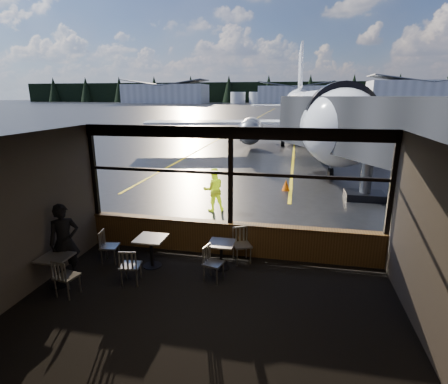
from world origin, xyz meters
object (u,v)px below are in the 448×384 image
(jet_bridge, at_px, (348,142))
(chair_near_w, at_px, (214,264))
(chair_mid_w, at_px, (110,247))
(chair_near_n, at_px, (242,245))
(cafe_table_near, at_px, (221,256))
(ground_crew, at_px, (214,190))
(cafe_table_left, at_px, (57,271))
(chair_mid_s, at_px, (131,266))
(cone_nose, at_px, (286,185))
(passenger, at_px, (65,242))
(airliner, at_px, (313,83))
(chair_left_s, at_px, (67,277))
(cafe_table_mid, at_px, (152,252))

(jet_bridge, distance_m, chair_near_w, 8.19)
(chair_mid_w, bearing_deg, chair_near_n, 93.00)
(cafe_table_near, xyz_separation_m, ground_crew, (-1.27, 4.50, 0.47))
(cafe_table_left, xyz_separation_m, chair_mid_s, (1.63, 0.43, 0.09))
(chair_mid_s, relative_size, cone_nose, 1.75)
(chair_near_w, xyz_separation_m, passenger, (-3.49, -0.54, 0.48))
(airliner, xyz_separation_m, chair_left_s, (-5.83, -24.01, -4.72))
(chair_near_w, height_order, passenger, passenger)
(cafe_table_left, bearing_deg, passenger, 91.48)
(cafe_table_near, height_order, chair_mid_w, chair_mid_w)
(cafe_table_near, bearing_deg, chair_near_n, 45.25)
(chair_near_w, relative_size, chair_mid_s, 0.97)
(cafe_table_near, relative_size, ground_crew, 0.43)
(jet_bridge, bearing_deg, chair_left_s, -129.10)
(chair_near_n, bearing_deg, cafe_table_left, 1.69)
(cafe_table_mid, xyz_separation_m, chair_mid_s, (-0.13, -0.90, 0.06))
(chair_near_w, xyz_separation_m, cone_nose, (1.40, 8.64, -0.18))
(cafe_table_mid, height_order, cone_nose, cafe_table_mid)
(chair_mid_w, height_order, ground_crew, ground_crew)
(chair_near_n, height_order, ground_crew, ground_crew)
(jet_bridge, relative_size, chair_near_w, 13.05)
(chair_mid_w, relative_size, ground_crew, 0.54)
(cafe_table_mid, distance_m, cone_nose, 8.83)
(cafe_table_left, bearing_deg, cone_nose, 63.04)
(airliner, xyz_separation_m, passenger, (-6.34, -23.29, -4.25))
(chair_near_n, distance_m, chair_left_s, 4.21)
(jet_bridge, bearing_deg, cafe_table_left, -132.20)
(cafe_table_mid, bearing_deg, jet_bridge, 50.56)
(jet_bridge, bearing_deg, cafe_table_near, -119.98)
(cafe_table_mid, bearing_deg, cone_nose, 69.32)
(jet_bridge, distance_m, cone_nose, 3.63)
(airliner, xyz_separation_m, cafe_table_left, (-6.33, -23.70, -4.81))
(jet_bridge, height_order, chair_near_w, jet_bridge)
(cafe_table_near, distance_m, chair_left_s, 3.58)
(ground_crew, bearing_deg, chair_near_w, 76.96)
(chair_mid_s, bearing_deg, chair_near_w, 5.40)
(cafe_table_near, distance_m, passenger, 3.78)
(cafe_table_near, xyz_separation_m, chair_left_s, (-3.04, -1.90, 0.10))
(jet_bridge, xyz_separation_m, cafe_table_left, (-7.20, -7.94, -2.15))
(cafe_table_mid, bearing_deg, chair_mid_w, -179.48)
(chair_near_n, xyz_separation_m, ground_crew, (-1.72, 4.05, 0.35))
(chair_near_n, distance_m, chair_mid_w, 3.46)
(ground_crew, bearing_deg, airliner, -129.32)
(chair_near_w, distance_m, chair_mid_w, 2.90)
(cafe_table_mid, xyz_separation_m, cafe_table_left, (-1.76, -1.33, -0.03))
(airliner, bearing_deg, cafe_table_mid, -105.50)
(cone_nose, bearing_deg, airliner, 84.13)
(chair_left_s, bearing_deg, chair_mid_w, 95.80)
(passenger, bearing_deg, chair_left_s, -95.57)
(chair_mid_w, xyz_separation_m, passenger, (-0.62, -0.91, 0.48))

